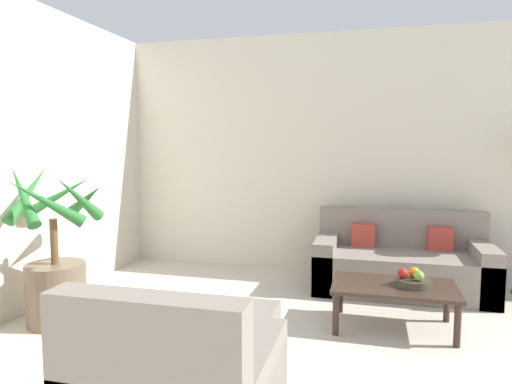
{
  "coord_description": "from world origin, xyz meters",
  "views": [
    {
      "loc": [
        -0.55,
        1.03,
        1.45
      ],
      "look_at": [
        -1.64,
        5.27,
        1.0
      ],
      "focal_mm": 32.0,
      "sensor_mm": 36.0,
      "label": 1
    }
  ],
  "objects_px": {
    "sofa_loveseat": "(401,264)",
    "coffee_table": "(394,290)",
    "fruit_bowl": "(413,282)",
    "apple_green": "(419,276)",
    "potted_palm": "(56,269)",
    "orange_fruit": "(414,272)",
    "apple_red": "(403,273)",
    "ottoman": "(233,338)"
  },
  "relations": [
    {
      "from": "orange_fruit",
      "to": "sofa_loveseat",
      "type": "bearing_deg",
      "value": 92.53
    },
    {
      "from": "apple_red",
      "to": "fruit_bowl",
      "type": "bearing_deg",
      "value": 1.12
    },
    {
      "from": "orange_fruit",
      "to": "ottoman",
      "type": "relative_size",
      "value": 0.16
    },
    {
      "from": "potted_palm",
      "to": "coffee_table",
      "type": "relative_size",
      "value": 1.38
    },
    {
      "from": "sofa_loveseat",
      "to": "fruit_bowl",
      "type": "bearing_deg",
      "value": -88.22
    },
    {
      "from": "coffee_table",
      "to": "apple_green",
      "type": "bearing_deg",
      "value": -13.46
    },
    {
      "from": "orange_fruit",
      "to": "potted_palm",
      "type": "bearing_deg",
      "value": -167.49
    },
    {
      "from": "apple_green",
      "to": "potted_palm",
      "type": "bearing_deg",
      "value": -169.36
    },
    {
      "from": "orange_fruit",
      "to": "coffee_table",
      "type": "bearing_deg",
      "value": -162.41
    },
    {
      "from": "apple_red",
      "to": "ottoman",
      "type": "distance_m",
      "value": 1.46
    },
    {
      "from": "apple_red",
      "to": "orange_fruit",
      "type": "xyz_separation_m",
      "value": [
        0.09,
        0.05,
        0.0
      ]
    },
    {
      "from": "apple_red",
      "to": "orange_fruit",
      "type": "height_order",
      "value": "orange_fruit"
    },
    {
      "from": "coffee_table",
      "to": "fruit_bowl",
      "type": "bearing_deg",
      "value": 1.07
    },
    {
      "from": "potted_palm",
      "to": "apple_red",
      "type": "relative_size",
      "value": 16.48
    },
    {
      "from": "potted_palm",
      "to": "apple_red",
      "type": "height_order",
      "value": "potted_palm"
    },
    {
      "from": "potted_palm",
      "to": "fruit_bowl",
      "type": "distance_m",
      "value": 2.86
    },
    {
      "from": "sofa_loveseat",
      "to": "orange_fruit",
      "type": "bearing_deg",
      "value": -87.47
    },
    {
      "from": "potted_palm",
      "to": "ottoman",
      "type": "xyz_separation_m",
      "value": [
        1.61,
        -0.34,
        -0.26
      ]
    },
    {
      "from": "coffee_table",
      "to": "ottoman",
      "type": "bearing_deg",
      "value": -138.9
    },
    {
      "from": "coffee_table",
      "to": "orange_fruit",
      "type": "relative_size",
      "value": 11.36
    },
    {
      "from": "sofa_loveseat",
      "to": "coffee_table",
      "type": "distance_m",
      "value": 1.02
    },
    {
      "from": "sofa_loveseat",
      "to": "orange_fruit",
      "type": "height_order",
      "value": "sofa_loveseat"
    },
    {
      "from": "fruit_bowl",
      "to": "apple_green",
      "type": "relative_size",
      "value": 3.22
    },
    {
      "from": "fruit_bowl",
      "to": "coffee_table",
      "type": "bearing_deg",
      "value": -178.93
    },
    {
      "from": "sofa_loveseat",
      "to": "apple_red",
      "type": "height_order",
      "value": "sofa_loveseat"
    },
    {
      "from": "potted_palm",
      "to": "coffee_table",
      "type": "xyz_separation_m",
      "value": [
        2.66,
        0.57,
        -0.14
      ]
    },
    {
      "from": "potted_palm",
      "to": "sofa_loveseat",
      "type": "distance_m",
      "value": 3.19
    },
    {
      "from": "apple_red",
      "to": "orange_fruit",
      "type": "distance_m",
      "value": 0.1
    },
    {
      "from": "fruit_bowl",
      "to": "orange_fruit",
      "type": "height_order",
      "value": "orange_fruit"
    },
    {
      "from": "sofa_loveseat",
      "to": "apple_green",
      "type": "xyz_separation_m",
      "value": [
        0.07,
        -1.06,
        0.18
      ]
    },
    {
      "from": "sofa_loveseat",
      "to": "orange_fruit",
      "type": "distance_m",
      "value": 0.99
    },
    {
      "from": "sofa_loveseat",
      "to": "apple_green",
      "type": "distance_m",
      "value": 1.08
    },
    {
      "from": "sofa_loveseat",
      "to": "coffee_table",
      "type": "relative_size",
      "value": 1.76
    },
    {
      "from": "coffee_table",
      "to": "orange_fruit",
      "type": "distance_m",
      "value": 0.21
    },
    {
      "from": "sofa_loveseat",
      "to": "fruit_bowl",
      "type": "relative_size",
      "value": 6.44
    },
    {
      "from": "potted_palm",
      "to": "fruit_bowl",
      "type": "xyz_separation_m",
      "value": [
        2.8,
        0.58,
        -0.07
      ]
    },
    {
      "from": "orange_fruit",
      "to": "apple_green",
      "type": "bearing_deg",
      "value": -74.73
    },
    {
      "from": "orange_fruit",
      "to": "ottoman",
      "type": "xyz_separation_m",
      "value": [
        -1.2,
        -0.96,
        -0.26
      ]
    },
    {
      "from": "potted_palm",
      "to": "orange_fruit",
      "type": "bearing_deg",
      "value": 12.51
    },
    {
      "from": "sofa_loveseat",
      "to": "apple_red",
      "type": "xyz_separation_m",
      "value": [
        -0.05,
        -1.01,
        0.18
      ]
    },
    {
      "from": "fruit_bowl",
      "to": "ottoman",
      "type": "xyz_separation_m",
      "value": [
        -1.19,
        -0.91,
        -0.19
      ]
    },
    {
      "from": "ottoman",
      "to": "apple_red",
      "type": "bearing_deg",
      "value": 39.48
    }
  ]
}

